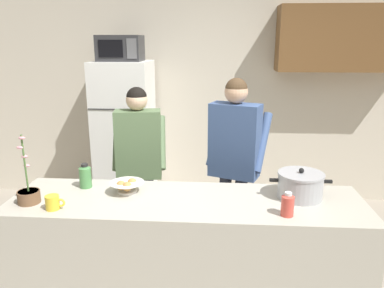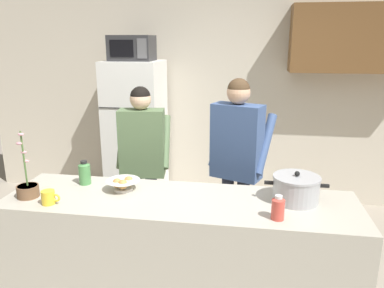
{
  "view_description": "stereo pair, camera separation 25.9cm",
  "coord_description": "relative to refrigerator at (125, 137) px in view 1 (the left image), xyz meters",
  "views": [
    {
      "loc": [
        0.21,
        -2.41,
        1.99
      ],
      "look_at": [
        0.0,
        0.55,
        1.17
      ],
      "focal_mm": 35.22,
      "sensor_mm": 36.0,
      "label": 1
    },
    {
      "loc": [
        0.47,
        -2.38,
        1.99
      ],
      "look_at": [
        0.0,
        0.55,
        1.17
      ],
      "focal_mm": 35.22,
      "sensor_mm": 36.0,
      "label": 2
    }
  ],
  "objects": [
    {
      "name": "coffee_mug",
      "position": [
        0.03,
        -2.07,
        0.09
      ],
      "size": [
        0.13,
        0.09,
        0.1
      ],
      "color": "yellow",
      "rests_on": "kitchen_island"
    },
    {
      "name": "back_wall_unit",
      "position": [
        1.15,
        0.41,
        0.53
      ],
      "size": [
        6.0,
        0.48,
        2.6
      ],
      "color": "beige",
      "rests_on": "ground"
    },
    {
      "name": "kitchen_island",
      "position": [
        0.89,
        -1.85,
        -0.42
      ],
      "size": [
        2.47,
        0.68,
        0.92
      ],
      "primitive_type": "cube",
      "color": "#BCB7A8",
      "rests_on": "ground"
    },
    {
      "name": "bottle_mid_counter",
      "position": [
        0.11,
        -1.68,
        0.13
      ],
      "size": [
        0.09,
        0.09,
        0.19
      ],
      "color": "#4C8C4C",
      "rests_on": "kitchen_island"
    },
    {
      "name": "bread_bowl",
      "position": [
        0.45,
        -1.76,
        0.09
      ],
      "size": [
        0.25,
        0.25,
        0.1
      ],
      "color": "white",
      "rests_on": "kitchen_island"
    },
    {
      "name": "microwave",
      "position": [
        0.0,
        -0.02,
        1.02
      ],
      "size": [
        0.48,
        0.37,
        0.28
      ],
      "color": "#2D2D30",
      "rests_on": "refrigerator"
    },
    {
      "name": "person_by_sink",
      "position": [
        1.25,
        -1.07,
        0.18
      ],
      "size": [
        0.61,
        0.55,
        1.69
      ],
      "color": "#33384C",
      "rests_on": "ground"
    },
    {
      "name": "potted_orchid",
      "position": [
        -0.18,
        -1.98,
        0.1
      ],
      "size": [
        0.15,
        0.15,
        0.48
      ],
      "color": "brown",
      "rests_on": "kitchen_island"
    },
    {
      "name": "bottle_near_edge",
      "position": [
        1.55,
        -2.05,
        0.12
      ],
      "size": [
        0.08,
        0.08,
        0.16
      ],
      "color": "#D84C3F",
      "rests_on": "kitchen_island"
    },
    {
      "name": "refrigerator",
      "position": [
        0.0,
        0.0,
        0.0
      ],
      "size": [
        0.64,
        0.68,
        1.76
      ],
      "color": "white",
      "rests_on": "ground"
    },
    {
      "name": "person_near_pot",
      "position": [
        0.39,
        -1.03,
        0.11
      ],
      "size": [
        0.53,
        0.46,
        1.6
      ],
      "color": "#33384C",
      "rests_on": "ground"
    },
    {
      "name": "cooking_pot",
      "position": [
        1.68,
        -1.75,
        0.13
      ],
      "size": [
        0.43,
        0.32,
        0.22
      ],
      "color": "#ADAFB5",
      "rests_on": "kitchen_island"
    }
  ]
}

